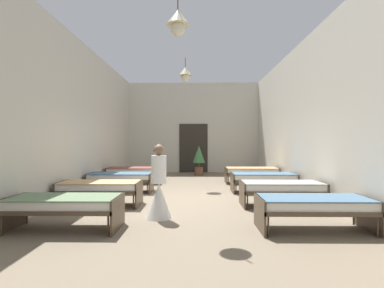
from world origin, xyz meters
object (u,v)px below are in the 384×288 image
(bed_left_row_0, at_px, (65,204))
(bed_right_row_3, at_px, (251,171))
(bed_left_row_1, at_px, (100,187))
(bed_left_row_3, at_px, (134,171))
(bed_right_row_1, at_px, (282,188))
(nurse_near_aisle, at_px, (159,192))
(potted_plant, at_px, (199,157))
(bed_left_row_2, at_px, (121,177))
(bed_right_row_0, at_px, (314,205))
(bed_right_row_2, at_px, (263,178))

(bed_left_row_0, relative_size, bed_right_row_3, 1.00)
(bed_left_row_0, distance_m, bed_left_row_1, 1.90)
(bed_left_row_3, bearing_deg, bed_left_row_0, -90.00)
(bed_right_row_1, height_order, bed_right_row_3, same)
(nurse_near_aisle, relative_size, potted_plant, 1.11)
(bed_right_row_3, bearing_deg, nurse_near_aisle, -119.33)
(bed_left_row_2, xyz_separation_m, bed_right_row_3, (4.31, 1.90, 0.00))
(bed_left_row_2, bearing_deg, bed_right_row_3, 23.77)
(bed_right_row_0, xyz_separation_m, bed_right_row_2, (0.00, 3.80, 0.00))
(bed_right_row_1, bearing_deg, bed_right_row_3, 90.00)
(bed_left_row_0, distance_m, bed_right_row_0, 4.31)
(bed_left_row_3, relative_size, nurse_near_aisle, 1.28)
(bed_right_row_1, height_order, potted_plant, potted_plant)
(bed_right_row_3, height_order, potted_plant, potted_plant)
(bed_right_row_3, distance_m, nurse_near_aisle, 5.65)
(bed_right_row_1, height_order, nurse_near_aisle, nurse_near_aisle)
(bed_right_row_0, relative_size, bed_left_row_2, 1.00)
(bed_right_row_0, xyz_separation_m, bed_right_row_1, (0.00, 1.90, 0.00))
(bed_right_row_0, distance_m, bed_right_row_3, 5.70)
(bed_right_row_1, xyz_separation_m, bed_right_row_3, (0.00, 3.80, 0.00))
(bed_left_row_1, bearing_deg, bed_left_row_0, -90.00)
(bed_right_row_2, relative_size, nurse_near_aisle, 1.28)
(bed_left_row_0, distance_m, bed_right_row_2, 5.75)
(bed_left_row_2, relative_size, potted_plant, 1.42)
(bed_left_row_0, xyz_separation_m, bed_left_row_3, (0.00, 5.70, 0.00))
(bed_left_row_0, bearing_deg, bed_right_row_0, 0.00)
(bed_left_row_1, xyz_separation_m, bed_right_row_2, (4.31, 1.90, 0.00))
(nurse_near_aisle, height_order, potted_plant, nurse_near_aisle)
(bed_left_row_1, relative_size, nurse_near_aisle, 1.28)
(bed_right_row_0, bearing_deg, nurse_near_aisle, 164.39)
(bed_left_row_3, xyz_separation_m, potted_plant, (2.41, 2.50, 0.37))
(bed_left_row_1, distance_m, potted_plant, 6.76)
(bed_left_row_3, height_order, nurse_near_aisle, nurse_near_aisle)
(bed_left_row_0, height_order, bed_right_row_3, same)
(bed_right_row_3, bearing_deg, bed_left_row_2, -156.23)
(bed_right_row_1, distance_m, nurse_near_aisle, 2.99)
(bed_left_row_2, bearing_deg, bed_left_row_3, 90.00)
(bed_left_row_0, bearing_deg, bed_right_row_3, 52.88)
(bed_right_row_3, distance_m, potted_plant, 3.16)
(bed_right_row_1, distance_m, potted_plant, 6.59)
(bed_right_row_1, bearing_deg, bed_left_row_2, 156.23)
(bed_left_row_3, relative_size, bed_right_row_3, 1.00)
(bed_left_row_0, xyz_separation_m, bed_right_row_2, (4.31, 3.80, 0.00))
(bed_right_row_3, bearing_deg, bed_left_row_0, -127.12)
(bed_right_row_0, bearing_deg, bed_left_row_2, 138.62)
(bed_right_row_2, relative_size, bed_right_row_3, 1.00)
(bed_right_row_1, relative_size, bed_right_row_2, 1.00)
(bed_left_row_2, bearing_deg, potted_plant, 61.27)
(bed_left_row_1, height_order, bed_left_row_3, same)
(bed_left_row_0, bearing_deg, potted_plant, 73.60)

